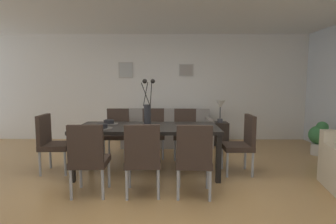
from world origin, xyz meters
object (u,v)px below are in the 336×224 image
(dining_table, at_px, (148,130))
(dining_chair_far_left, at_px, (143,156))
(framed_picture_center, at_px, (186,70))
(dining_chair_far_right, at_px, (153,130))
(potted_plant, at_px, (319,136))
(side_table, at_px, (220,133))
(framed_picture_left, at_px, (126,70))
(centerpiece_vase, at_px, (147,108))
(dining_chair_mid_left, at_px, (194,157))
(bowl_near_left, at_px, (102,126))
(dining_chair_mid_right, at_px, (185,131))
(bowl_near_right, at_px, (109,121))
(sofa, at_px, (167,132))
(dining_chair_head_west, at_px, (52,140))
(dining_chair_near_left, at_px, (89,156))
(table_lamp, at_px, (220,106))
(dining_chair_near_right, at_px, (117,130))
(dining_chair_head_east, at_px, (242,141))

(dining_table, relative_size, dining_chair_far_left, 2.39)
(dining_table, bearing_deg, framed_picture_center, 73.01)
(dining_chair_far_right, distance_m, potted_plant, 3.25)
(side_table, bearing_deg, dining_chair_far_left, -117.95)
(side_table, relative_size, framed_picture_left, 1.35)
(centerpiece_vase, distance_m, framed_picture_left, 2.65)
(dining_chair_mid_left, xyz_separation_m, bowl_near_left, (-1.31, 0.68, 0.27))
(dining_chair_mid_right, bearing_deg, bowl_near_right, -153.21)
(dining_chair_mid_right, relative_size, sofa, 0.46)
(dining_chair_head_west, bearing_deg, dining_table, 0.45)
(dining_chair_near_left, xyz_separation_m, side_table, (2.15, 2.79, -0.25))
(dining_chair_head_west, relative_size, potted_plant, 1.37)
(table_lamp, height_order, framed_picture_left, framed_picture_left)
(dining_chair_near_right, bearing_deg, dining_chair_near_left, -89.52)
(dining_chair_mid_left, xyz_separation_m, framed_picture_left, (-1.40, 3.34, 1.22))
(dining_chair_far_left, height_order, dining_chair_mid_left, same)
(dining_chair_near_left, relative_size, dining_chair_far_right, 1.00)
(dining_table, relative_size, bowl_near_right, 12.94)
(dining_chair_far_left, distance_m, framed_picture_left, 3.62)
(dining_chair_mid_left, bearing_deg, dining_chair_near_right, 126.18)
(bowl_near_left, xyz_separation_m, framed_picture_center, (1.41, 2.66, 0.95))
(framed_picture_center, bearing_deg, dining_chair_mid_right, -93.84)
(dining_chair_near_right, bearing_deg, bowl_near_right, -89.46)
(potted_plant, bearing_deg, dining_chair_far_right, -178.22)
(framed_picture_center, bearing_deg, dining_chair_head_east, -73.35)
(bowl_near_right, distance_m, side_table, 2.78)
(framed_picture_left, bearing_deg, dining_chair_far_left, -77.08)
(dining_table, relative_size, dining_chair_near_right, 2.39)
(bowl_near_right, bearing_deg, dining_chair_far_right, 45.85)
(bowl_near_left, height_order, sofa, bowl_near_left)
(dining_chair_mid_right, distance_m, bowl_near_right, 1.48)
(dining_table, distance_m, dining_chair_mid_right, 1.10)
(dining_chair_near_right, relative_size, dining_chair_head_west, 1.00)
(dining_table, xyz_separation_m, dining_chair_near_left, (-0.65, -0.89, -0.16))
(dining_table, relative_size, side_table, 4.23)
(dining_chair_mid_left, xyz_separation_m, centerpiece_vase, (-0.65, 0.91, 0.51))
(dining_table, height_order, bowl_near_right, bowl_near_right)
(dining_chair_head_east, distance_m, bowl_near_right, 2.17)
(dining_chair_far_right, bearing_deg, dining_chair_far_left, -90.24)
(dining_chair_mid_right, bearing_deg, potted_plant, 3.28)
(dining_chair_mid_left, bearing_deg, sofa, 97.35)
(dining_chair_mid_right, relative_size, table_lamp, 1.80)
(dining_chair_far_left, bearing_deg, framed_picture_center, 77.67)
(dining_chair_mid_right, bearing_deg, side_table, 49.97)
(dining_chair_far_right, height_order, bowl_near_right, dining_chair_far_right)
(centerpiece_vase, distance_m, potted_plant, 3.49)
(bowl_near_right, xyz_separation_m, sofa, (0.95, 1.70, -0.50))
(dining_chair_mid_left, xyz_separation_m, dining_chair_mid_right, (-0.01, 1.78, 0.00))
(dining_chair_near_right, height_order, dining_chair_head_east, same)
(dining_chair_mid_right, bearing_deg, dining_chair_near_left, -126.07)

